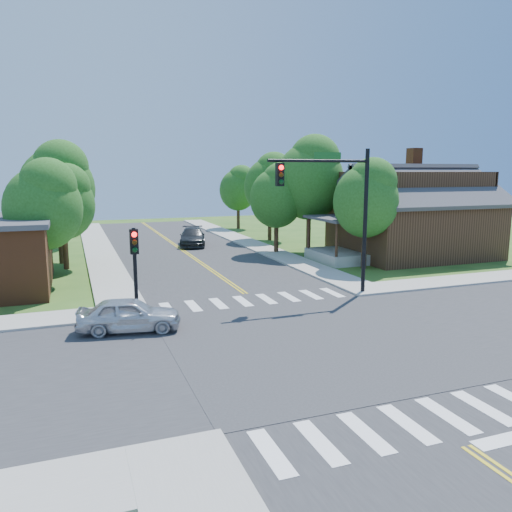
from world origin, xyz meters
name	(u,v)px	position (x,y,z in m)	size (l,w,h in m)	color
ground	(314,342)	(0.00, 0.00, 0.00)	(100.00, 100.00, 0.00)	#2C551A
road_ns	(314,341)	(0.00, 0.00, 0.02)	(10.00, 90.00, 0.04)	#2D2D30
road_ew	(314,341)	(0.00, 0.00, 0.03)	(90.00, 10.00, 0.04)	#2D2D30
intersection_patch	(314,342)	(0.00, 0.00, 0.00)	(10.20, 10.20, 0.06)	#2D2D30
sidewalk_ne	(405,251)	(15.82, 15.82, 0.07)	(40.00, 40.00, 0.14)	#9E9B93
crosswalk_north	(255,300)	(0.00, 6.20, 0.05)	(8.85, 2.00, 0.01)	white
crosswalk_south	(427,419)	(0.00, -6.20, 0.05)	(8.85, 2.00, 0.01)	white
centerline	(314,341)	(0.00, 0.00, 0.05)	(0.30, 90.00, 0.01)	yellow
signal_mast_ne	(336,198)	(3.91, 5.59, 4.85)	(5.30, 0.42, 7.20)	black
signal_pole_nw	(135,255)	(-5.60, 5.58, 2.66)	(0.34, 0.42, 3.80)	black
house_ne	(412,210)	(15.11, 14.23, 3.33)	(13.05, 8.80, 7.11)	black
tree_e_a	(368,196)	(9.38, 11.29, 4.57)	(4.11, 3.90, 6.98)	#382314
tree_e_b	(311,176)	(8.85, 18.14, 5.78)	(5.19, 4.93, 8.82)	#382314
tree_e_c	(271,183)	(8.71, 25.62, 5.11)	(4.59, 4.36, 7.80)	#382314
tree_e_d	(239,187)	(8.96, 35.25, 4.43)	(3.98, 3.79, 6.77)	#382314
tree_w_a	(45,203)	(-9.28, 13.17, 4.48)	(4.03, 3.83, 6.84)	#382314
tree_w_b	(58,183)	(-8.66, 19.88, 5.35)	(4.80, 4.56, 8.16)	#382314
tree_w_c	(53,183)	(-9.21, 27.63, 5.21)	(4.68, 4.44, 7.95)	#382314
tree_w_d	(61,188)	(-8.76, 36.72, 4.53)	(4.07, 3.87, 6.92)	#382314
tree_house	(278,194)	(6.43, 18.66, 4.44)	(3.99, 3.79, 6.79)	#382314
tree_bldg	(64,200)	(-8.37, 17.68, 4.34)	(3.90, 3.70, 6.63)	#382314
car_silver	(129,315)	(-6.14, 3.50, 0.66)	(4.11, 2.25, 1.33)	silver
car_dgrey	(193,237)	(1.32, 24.60, 0.72)	(3.12, 5.28, 1.44)	#27292C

